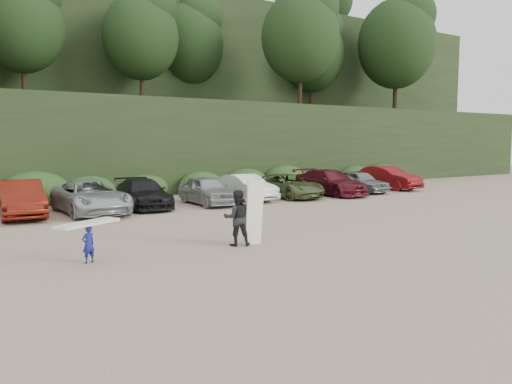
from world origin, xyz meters
TOP-DOWN VIEW (x-y plane):
  - ground at (0.00, 0.00)m, footprint 120.00×120.00m
  - hillside_backdrop at (-0.26, 35.93)m, footprint 90.00×41.50m
  - parked_cars at (-1.90, 10.00)m, footprint 39.71×6.32m
  - child_surfer at (-6.12, 0.11)m, footprint 1.92×1.36m
  - adult_surfer at (-1.49, -0.15)m, footprint 1.34×0.94m

SIDE VIEW (x-z plane):
  - ground at x=0.00m, z-range 0.00..0.00m
  - parked_cars at x=-1.90m, z-range -0.06..1.56m
  - child_surfer at x=-6.12m, z-range 0.21..1.34m
  - adult_surfer at x=-1.49m, z-range -0.15..1.96m
  - hillside_backdrop at x=-0.26m, z-range -2.78..25.22m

